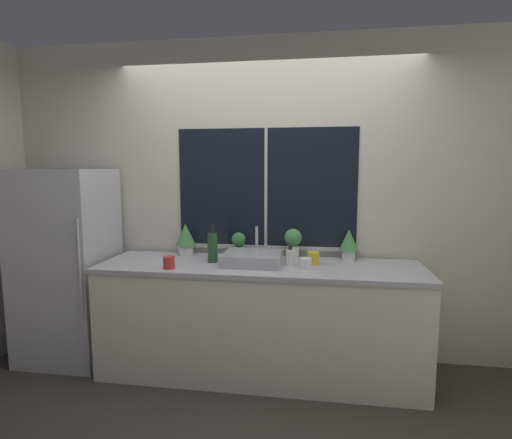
{
  "coord_description": "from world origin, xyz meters",
  "views": [
    {
      "loc": [
        0.43,
        -2.65,
        1.61
      ],
      "look_at": [
        -0.03,
        0.34,
        1.23
      ],
      "focal_mm": 28.0,
      "sensor_mm": 36.0,
      "label": 1
    }
  ],
  "objects": [
    {
      "name": "mug_red",
      "position": [
        -0.65,
        0.11,
        0.93
      ],
      "size": [
        0.09,
        0.09,
        0.09
      ],
      "color": "#B72D28",
      "rests_on": "counter"
    },
    {
      "name": "wall_back",
      "position": [
        0.0,
        0.74,
        1.35
      ],
      "size": [
        8.0,
        0.09,
        2.7
      ],
      "color": "beige",
      "rests_on": "ground_plane"
    },
    {
      "name": "wall_right",
      "position": [
        2.28,
        1.5,
        1.35
      ],
      "size": [
        0.06,
        7.0,
        2.7
      ],
      "color": "beige",
      "rests_on": "ground_plane"
    },
    {
      "name": "counter",
      "position": [
        0.0,
        0.34,
        0.44
      ],
      "size": [
        2.49,
        0.7,
        0.88
      ],
      "color": "silver",
      "rests_on": "ground_plane"
    },
    {
      "name": "bottle_tall",
      "position": [
        -0.38,
        0.36,
        1.01
      ],
      "size": [
        0.08,
        0.08,
        0.3
      ],
      "color": "#235128",
      "rests_on": "counter"
    },
    {
      "name": "potted_plant_center_left",
      "position": [
        -0.22,
        0.6,
        0.99
      ],
      "size": [
        0.12,
        0.12,
        0.2
      ],
      "color": "white",
      "rests_on": "counter"
    },
    {
      "name": "refrigerator",
      "position": [
        -1.65,
        0.36,
        0.81
      ],
      "size": [
        0.71,
        0.63,
        1.62
      ],
      "color": "#B7B7BC",
      "rests_on": "ground_plane"
    },
    {
      "name": "wall_left",
      "position": [
        -2.28,
        1.5,
        1.35
      ],
      "size": [
        0.06,
        7.0,
        2.7
      ],
      "color": "beige",
      "rests_on": "ground_plane"
    },
    {
      "name": "potted_plant_center_right",
      "position": [
        0.24,
        0.6,
        1.03
      ],
      "size": [
        0.14,
        0.14,
        0.25
      ],
      "color": "white",
      "rests_on": "counter"
    },
    {
      "name": "potted_plant_far_left",
      "position": [
        -0.68,
        0.6,
        1.03
      ],
      "size": [
        0.17,
        0.17,
        0.27
      ],
      "color": "white",
      "rests_on": "counter"
    },
    {
      "name": "potted_plant_far_right",
      "position": [
        0.69,
        0.6,
        1.03
      ],
      "size": [
        0.15,
        0.15,
        0.25
      ],
      "color": "white",
      "rests_on": "counter"
    },
    {
      "name": "soap_bottle",
      "position": [
        0.23,
        0.34,
        0.95
      ],
      "size": [
        0.06,
        0.06,
        0.16
      ],
      "color": "white",
      "rests_on": "counter"
    },
    {
      "name": "sink",
      "position": [
        -0.06,
        0.34,
        0.93
      ],
      "size": [
        0.45,
        0.43,
        0.26
      ],
      "color": "#ADADB2",
      "rests_on": "counter"
    },
    {
      "name": "mug_yellow",
      "position": [
        0.41,
        0.39,
        0.93
      ],
      "size": [
        0.09,
        0.09,
        0.1
      ],
      "color": "gold",
      "rests_on": "counter"
    },
    {
      "name": "ground_plane",
      "position": [
        0.0,
        0.0,
        0.0
      ],
      "size": [
        14.0,
        14.0,
        0.0
      ],
      "primitive_type": "plane",
      "color": "#38332D"
    },
    {
      "name": "mug_white",
      "position": [
        0.36,
        0.26,
        0.92
      ],
      "size": [
        0.09,
        0.09,
        0.08
      ],
      "color": "white",
      "rests_on": "counter"
    }
  ]
}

